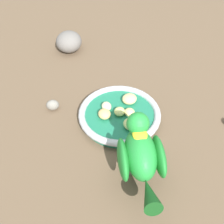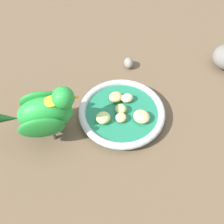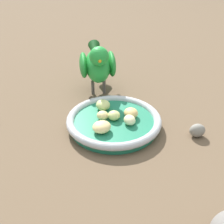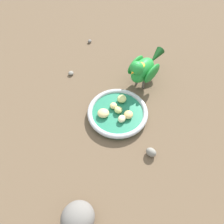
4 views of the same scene
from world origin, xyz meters
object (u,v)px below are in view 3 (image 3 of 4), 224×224
Objects in this scene: apple_piece_1 at (114,115)px; apple_piece_3 at (103,115)px; apple_piece_0 at (131,113)px; parrot at (98,63)px; apple_piece_2 at (102,127)px; feeding_bowl at (115,122)px; apple_piece_5 at (103,105)px; pebble_1 at (197,130)px; apple_piece_4 at (130,120)px.

apple_piece_1 is 0.02m from apple_piece_3.
parrot reaches higher than apple_piece_0.
apple_piece_2 is at bearing -3.11° from parrot.
feeding_bowl is 7.59× the size of apple_piece_1.
parrot is (-0.05, 0.15, 0.05)m from apple_piece_1.
parrot is at bearing 107.46° from feeding_bowl.
feeding_bowl is at bearing -55.97° from apple_piece_5.
pebble_1 is (0.19, 0.02, -0.01)m from apple_piece_2.
apple_piece_4 is (0.03, -0.01, -0.00)m from apple_piece_1.
parrot is at bearing 97.42° from apple_piece_2.
parrot reaches higher than apple_piece_4.
apple_piece_2 is at bearing -87.61° from apple_piece_3.
apple_piece_5 is 0.20m from pebble_1.
apple_piece_2 reaches higher than pebble_1.
apple_piece_0 is at bearing 165.18° from pebble_1.
apple_piece_2 is at bearing -151.14° from apple_piece_4.
apple_piece_3 is at bearing 92.39° from apple_piece_2.
apple_piece_0 is 1.00× the size of pebble_1.
apple_piece_1 is 0.82× the size of pebble_1.
apple_piece_5 is (-0.06, 0.03, 0.00)m from apple_piece_0.
apple_piece_4 is (-0.00, -0.03, -0.00)m from apple_piece_0.
apple_piece_3 is 0.13× the size of parrot.
apple_piece_5 is (-0.03, 0.04, 0.00)m from apple_piece_1.
apple_piece_1 is at bearing 112.90° from feeding_bowl.
apple_piece_4 is at bearing -42.87° from apple_piece_5.
apple_piece_5 is 0.13m from parrot.
apple_piece_4 reaches higher than pebble_1.
apple_piece_3 is at bearing 174.28° from feeding_bowl.
apple_piece_4 is at bearing -95.46° from apple_piece_0.
apple_piece_4 is (0.05, -0.01, 0.00)m from apple_piece_3.
apple_piece_0 is 0.03m from apple_piece_1.
apple_piece_0 is at bearing -24.61° from apple_piece_5.
apple_piece_5 is (-0.00, 0.08, 0.00)m from apple_piece_2.
parrot is 6.10× the size of pebble_1.
apple_piece_3 is 0.77× the size of pebble_1.
apple_piece_3 is (-0.03, 0.00, 0.01)m from feeding_bowl.
pebble_1 is at bearing -7.15° from apple_piece_3.
apple_piece_4 is 0.19m from parrot.
apple_piece_0 is 0.16× the size of parrot.
apple_piece_0 is 0.03m from apple_piece_4.
apple_piece_2 is 0.06m from apple_piece_4.
parrot is at bearing 98.84° from apple_piece_3.
apple_piece_2 is 1.18× the size of pebble_1.
feeding_bowl is 1.02× the size of parrot.
feeding_bowl is 0.05m from apple_piece_5.
pebble_1 is (0.19, -0.06, -0.02)m from apple_piece_5.
apple_piece_0 is 0.98× the size of apple_piece_5.
apple_piece_2 reaches higher than apple_piece_4.
parrot is (-0.08, 0.17, 0.05)m from apple_piece_4.
apple_piece_2 reaches higher than apple_piece_1.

